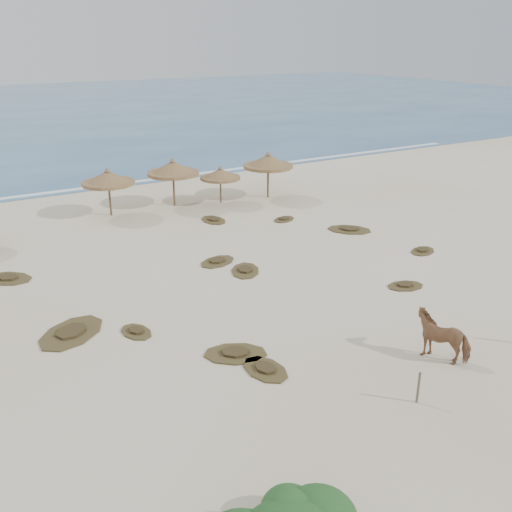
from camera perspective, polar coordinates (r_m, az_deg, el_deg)
name	(u,v)px	position (r m, az deg, el deg)	size (l,w,h in m)	color
ground	(300,332)	(22.12, 4.38, -7.61)	(160.00, 160.00, 0.00)	beige
ocean	(6,113)	(92.12, -23.71, 13.00)	(200.00, 100.00, 0.01)	#29527D
foam_line	(104,186)	(44.58, -14.95, 6.79)	(70.00, 0.60, 0.01)	white
palapa_2	(108,179)	(36.52, -14.59, 7.51)	(4.16, 4.16, 3.04)	brown
palapa_3	(173,169)	(37.85, -8.32, 8.62)	(4.34, 4.34, 3.19)	brown
palapa_4	(220,174)	(38.22, -3.59, 8.15)	(2.94, 2.94, 2.53)	brown
palapa_5	(268,162)	(39.48, 1.22, 9.39)	(3.43, 3.43, 3.21)	brown
horse	(443,335)	(21.17, 18.21, -7.55)	(0.91, 1.99, 1.68)	#996845
fence_post_near	(418,387)	(18.67, 15.93, -12.53)	(0.08, 0.08, 1.08)	brown
scrub_1	(71,332)	(23.05, -17.98, -7.28)	(3.55, 3.41, 0.16)	#4F4222
scrub_2	(136,332)	(22.47, -11.89, -7.40)	(1.30, 1.71, 0.16)	#4F4222
scrub_3	(245,270)	(27.44, -1.09, -1.45)	(2.21, 2.46, 0.16)	#4F4222
scrub_4	(423,251)	(31.15, 16.33, 0.51)	(1.89, 1.55, 0.16)	#4F4222
scrub_5	(349,229)	(33.63, 9.32, 2.64)	(2.96, 2.96, 0.16)	#4F4222
scrub_6	(7,278)	(28.99, -23.61, -2.05)	(2.80, 2.74, 0.16)	#4F4222
scrub_7	(214,220)	(35.00, -4.27, 3.62)	(1.37, 2.05, 0.16)	#4F4222
scrub_9	(235,353)	(20.63, -2.07, -9.70)	(2.72, 2.38, 0.16)	#4F4222
scrub_10	(284,219)	(35.09, 2.82, 3.70)	(1.83, 1.53, 0.16)	#4F4222
scrub_11	(265,369)	(19.75, 0.93, -11.24)	(1.48, 2.06, 0.16)	#4F4222
scrub_12	(405,286)	(26.68, 14.70, -2.88)	(1.92, 1.48, 0.16)	#4F4222
scrub_13	(217,261)	(28.57, -3.89, -0.54)	(2.36, 1.95, 0.16)	#4F4222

